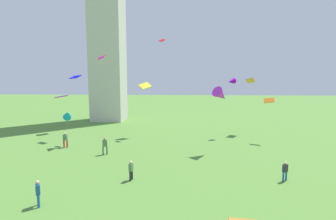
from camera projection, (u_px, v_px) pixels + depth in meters
The scene contains 15 objects.
person_0 at pixel (65, 139), 29.38m from camera, with size 0.56×0.31×1.80m.
person_1 at pixel (131, 169), 19.80m from camera, with size 0.32×0.49×1.60m.
person_2 at pixel (105, 145), 26.59m from camera, with size 0.55×0.41×1.84m.
person_3 at pixel (285, 170), 19.68m from camera, with size 0.47×0.42×1.57m.
person_4 at pixel (38, 192), 15.73m from camera, with size 0.44×0.51×1.70m.
kite_flying_0 at pixel (269, 100), 31.82m from camera, with size 1.39×1.16×0.72m.
kite_flying_1 at pixel (101, 57), 32.16m from camera, with size 1.01×0.86×0.66m.
kite_flying_2 at pixel (251, 81), 36.85m from camera, with size 1.73×1.83×0.85m.
kite_flying_3 at pixel (75, 77), 33.36m from camera, with size 1.65×1.46×0.54m.
kite_flying_4 at pixel (231, 81), 34.58m from camera, with size 1.46×1.36×0.96m.
kite_flying_5 at pixel (221, 95), 27.30m from camera, with size 2.39×2.40×1.95m.
kite_flying_6 at pixel (162, 40), 35.27m from camera, with size 1.06×1.07×0.55m.
kite_flying_7 at pixel (67, 115), 29.24m from camera, with size 1.65×1.91×1.53m.
kite_flying_8 at pixel (145, 86), 35.13m from camera, with size 1.87×1.69×1.06m.
kite_flying_9 at pixel (62, 96), 37.49m from camera, with size 1.96×2.05×0.48m.
Camera 1 is at (2.43, -6.56, 7.99)m, focal length 26.78 mm.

